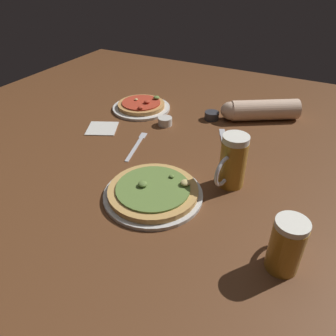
{
  "coord_description": "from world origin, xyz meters",
  "views": [
    {
      "loc": [
        0.43,
        -0.81,
        0.65
      ],
      "look_at": [
        0.0,
        0.0,
        0.02
      ],
      "focal_mm": 34.99,
      "sensor_mm": 36.0,
      "label": 1
    }
  ],
  "objects_px": {
    "ramekin_butter": "(212,116)",
    "fork_left": "(137,145)",
    "beer_mug_amber": "(232,162)",
    "knife_right": "(224,142)",
    "pizza_plate_near": "(153,192)",
    "ramekin_sauce": "(165,121)",
    "pizza_plate_far": "(141,106)",
    "diner_arm": "(258,110)",
    "beer_mug_dark": "(287,244)",
    "napkin_folded": "(102,128)"
  },
  "relations": [
    {
      "from": "ramekin_butter",
      "to": "fork_left",
      "type": "xyz_separation_m",
      "value": [
        -0.17,
        -0.36,
        -0.01
      ]
    },
    {
      "from": "beer_mug_amber",
      "to": "knife_right",
      "type": "height_order",
      "value": "beer_mug_amber"
    },
    {
      "from": "beer_mug_amber",
      "to": "pizza_plate_near",
      "type": "bearing_deg",
      "value": -138.35
    },
    {
      "from": "pizza_plate_near",
      "to": "ramekin_butter",
      "type": "relative_size",
      "value": 4.85
    },
    {
      "from": "pizza_plate_near",
      "to": "ramekin_sauce",
      "type": "bearing_deg",
      "value": 113.83
    },
    {
      "from": "pizza_plate_near",
      "to": "beer_mug_amber",
      "type": "distance_m",
      "value": 0.26
    },
    {
      "from": "beer_mug_amber",
      "to": "ramekin_butter",
      "type": "xyz_separation_m",
      "value": [
        -0.23,
        0.43,
        -0.07
      ]
    },
    {
      "from": "pizza_plate_near",
      "to": "beer_mug_amber",
      "type": "bearing_deg",
      "value": 41.65
    },
    {
      "from": "pizza_plate_far",
      "to": "diner_arm",
      "type": "xyz_separation_m",
      "value": [
        0.52,
        0.14,
        0.03
      ]
    },
    {
      "from": "beer_mug_dark",
      "to": "napkin_folded",
      "type": "distance_m",
      "value": 0.91
    },
    {
      "from": "pizza_plate_far",
      "to": "beer_mug_dark",
      "type": "bearing_deg",
      "value": -38.68
    },
    {
      "from": "pizza_plate_near",
      "to": "napkin_folded",
      "type": "distance_m",
      "value": 0.51
    },
    {
      "from": "beer_mug_amber",
      "to": "knife_right",
      "type": "relative_size",
      "value": 0.8
    },
    {
      "from": "ramekin_sauce",
      "to": "pizza_plate_far",
      "type": "bearing_deg",
      "value": 152.03
    },
    {
      "from": "pizza_plate_far",
      "to": "napkin_folded",
      "type": "bearing_deg",
      "value": -99.59
    },
    {
      "from": "ramekin_sauce",
      "to": "ramekin_butter",
      "type": "distance_m",
      "value": 0.22
    },
    {
      "from": "pizza_plate_near",
      "to": "fork_left",
      "type": "relative_size",
      "value": 1.39
    },
    {
      "from": "pizza_plate_near",
      "to": "napkin_folded",
      "type": "relative_size",
      "value": 2.51
    },
    {
      "from": "ramekin_butter",
      "to": "fork_left",
      "type": "bearing_deg",
      "value": -115.7
    },
    {
      "from": "beer_mug_amber",
      "to": "beer_mug_dark",
      "type": "bearing_deg",
      "value": -49.38
    },
    {
      "from": "beer_mug_dark",
      "to": "napkin_folded",
      "type": "bearing_deg",
      "value": 155.53
    },
    {
      "from": "pizza_plate_near",
      "to": "pizza_plate_far",
      "type": "xyz_separation_m",
      "value": [
        -0.38,
        0.54,
        -0.0
      ]
    },
    {
      "from": "beer_mug_dark",
      "to": "napkin_folded",
      "type": "height_order",
      "value": "beer_mug_dark"
    },
    {
      "from": "ramekin_sauce",
      "to": "knife_right",
      "type": "xyz_separation_m",
      "value": [
        0.28,
        -0.03,
        -0.01
      ]
    },
    {
      "from": "fork_left",
      "to": "knife_right",
      "type": "relative_size",
      "value": 1.0
    },
    {
      "from": "beer_mug_amber",
      "to": "ramekin_butter",
      "type": "bearing_deg",
      "value": 118.35
    },
    {
      "from": "beer_mug_amber",
      "to": "diner_arm",
      "type": "bearing_deg",
      "value": 95.6
    },
    {
      "from": "beer_mug_dark",
      "to": "diner_arm",
      "type": "bearing_deg",
      "value": 109.21
    },
    {
      "from": "pizza_plate_far",
      "to": "ramekin_butter",
      "type": "bearing_deg",
      "value": 9.0
    },
    {
      "from": "ramekin_butter",
      "to": "diner_arm",
      "type": "distance_m",
      "value": 0.2
    },
    {
      "from": "beer_mug_amber",
      "to": "napkin_folded",
      "type": "xyz_separation_m",
      "value": [
        -0.61,
        0.12,
        -0.08
      ]
    },
    {
      "from": "pizza_plate_far",
      "to": "ramekin_butter",
      "type": "xyz_separation_m",
      "value": [
        0.34,
        0.05,
        0.0
      ]
    },
    {
      "from": "pizza_plate_far",
      "to": "ramekin_butter",
      "type": "distance_m",
      "value": 0.34
    },
    {
      "from": "fork_left",
      "to": "ramekin_butter",
      "type": "bearing_deg",
      "value": 64.3
    },
    {
      "from": "diner_arm",
      "to": "napkin_folded",
      "type": "bearing_deg",
      "value": -144.65
    },
    {
      "from": "pizza_plate_near",
      "to": "napkin_folded",
      "type": "bearing_deg",
      "value": 145.15
    },
    {
      "from": "beer_mug_amber",
      "to": "fork_left",
      "type": "bearing_deg",
      "value": 170.27
    },
    {
      "from": "pizza_plate_near",
      "to": "fork_left",
      "type": "bearing_deg",
      "value": 131.63
    },
    {
      "from": "knife_right",
      "to": "fork_left",
      "type": "bearing_deg",
      "value": -148.6
    },
    {
      "from": "beer_mug_amber",
      "to": "ramekin_sauce",
      "type": "distance_m",
      "value": 0.48
    },
    {
      "from": "fork_left",
      "to": "napkin_folded",
      "type": "bearing_deg",
      "value": 165.66
    },
    {
      "from": "pizza_plate_near",
      "to": "pizza_plate_far",
      "type": "relative_size",
      "value": 1.14
    },
    {
      "from": "pizza_plate_near",
      "to": "ramekin_butter",
      "type": "xyz_separation_m",
      "value": [
        -0.04,
        0.6,
        0.0
      ]
    },
    {
      "from": "diner_arm",
      "to": "pizza_plate_far",
      "type": "bearing_deg",
      "value": -164.37
    },
    {
      "from": "napkin_folded",
      "to": "fork_left",
      "type": "height_order",
      "value": "napkin_folded"
    },
    {
      "from": "ramekin_sauce",
      "to": "fork_left",
      "type": "height_order",
      "value": "ramekin_sauce"
    },
    {
      "from": "ramekin_butter",
      "to": "napkin_folded",
      "type": "height_order",
      "value": "ramekin_butter"
    },
    {
      "from": "pizza_plate_far",
      "to": "diner_arm",
      "type": "height_order",
      "value": "diner_arm"
    },
    {
      "from": "pizza_plate_far",
      "to": "fork_left",
      "type": "xyz_separation_m",
      "value": [
        0.16,
        -0.3,
        -0.01
      ]
    },
    {
      "from": "pizza_plate_far",
      "to": "ramekin_sauce",
      "type": "relative_size",
      "value": 4.43
    }
  ]
}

